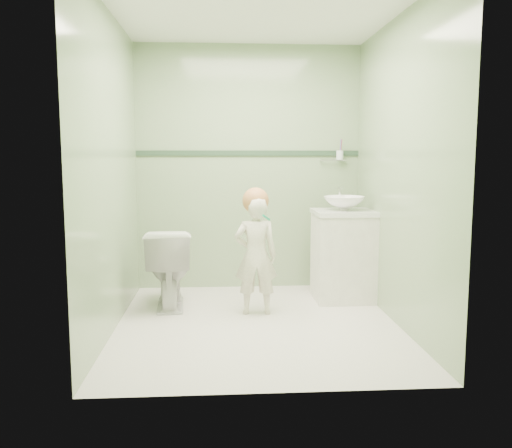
{
  "coord_description": "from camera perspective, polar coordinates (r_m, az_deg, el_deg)",
  "views": [
    {
      "loc": [
        -0.29,
        -4.1,
        1.32
      ],
      "look_at": [
        0.0,
        0.15,
        0.78
      ],
      "focal_mm": 37.74,
      "sensor_mm": 36.0,
      "label": 1
    }
  ],
  "objects": [
    {
      "name": "cup_holder",
      "position": [
        5.42,
        8.79,
        7.21
      ],
      "size": [
        0.26,
        0.07,
        0.21
      ],
      "color": "silver",
      "rests_on": "room_shell"
    },
    {
      "name": "basin",
      "position": [
        4.95,
        9.31,
        2.18
      ],
      "size": [
        0.37,
        0.37,
        0.13
      ],
      "primitive_type": "imported",
      "color": "white",
      "rests_on": "counter"
    },
    {
      "name": "vanity",
      "position": [
        5.02,
        9.2,
        -3.44
      ],
      "size": [
        0.52,
        0.5,
        0.8
      ],
      "primitive_type": "cube",
      "color": "silver",
      "rests_on": "ground"
    },
    {
      "name": "toddler",
      "position": [
        4.49,
        -0.02,
        -3.38
      ],
      "size": [
        0.37,
        0.25,
        0.99
      ],
      "primitive_type": "imported",
      "rotation": [
        0.0,
        0.0,
        3.12
      ],
      "color": "beige",
      "rests_on": "ground"
    },
    {
      "name": "toilet",
      "position": [
        4.8,
        -9.23,
        -4.56
      ],
      "size": [
        0.43,
        0.71,
        0.7
      ],
      "primitive_type": "imported",
      "rotation": [
        0.0,
        0.0,
        3.21
      ],
      "color": "white",
      "rests_on": "ground"
    },
    {
      "name": "counter",
      "position": [
        4.96,
        9.29,
        1.22
      ],
      "size": [
        0.54,
        0.52,
        0.04
      ],
      "primitive_type": "cube",
      "color": "white",
      "rests_on": "vanity"
    },
    {
      "name": "faucet",
      "position": [
        5.13,
        8.86,
        3.26
      ],
      "size": [
        0.03,
        0.13,
        0.18
      ],
      "color": "silver",
      "rests_on": "counter"
    },
    {
      "name": "hair_cap",
      "position": [
        4.45,
        -0.05,
        2.49
      ],
      "size": [
        0.22,
        0.22,
        0.22
      ],
      "primitive_type": "sphere",
      "color": "#B97743",
      "rests_on": "toddler"
    },
    {
      "name": "teal_toothbrush",
      "position": [
        4.32,
        1.02,
        0.73
      ],
      "size": [
        0.11,
        0.13,
        0.08
      ],
      "color": "#069562",
      "rests_on": "toddler"
    },
    {
      "name": "ground",
      "position": [
        4.32,
        0.14,
        -10.57
      ],
      "size": [
        2.5,
        2.5,
        0.0
      ],
      "primitive_type": "plane",
      "color": "silver",
      "rests_on": "ground"
    },
    {
      "name": "room_shell",
      "position": [
        4.12,
        0.14,
        5.55
      ],
      "size": [
        2.5,
        2.54,
        2.4
      ],
      "color": "#8BAE7B",
      "rests_on": "ground"
    },
    {
      "name": "trim_stripe",
      "position": [
        5.35,
        -0.79,
        7.53
      ],
      "size": [
        2.2,
        0.02,
        0.05
      ],
      "primitive_type": "cube",
      "color": "#2B4430",
      "rests_on": "room_shell"
    }
  ]
}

